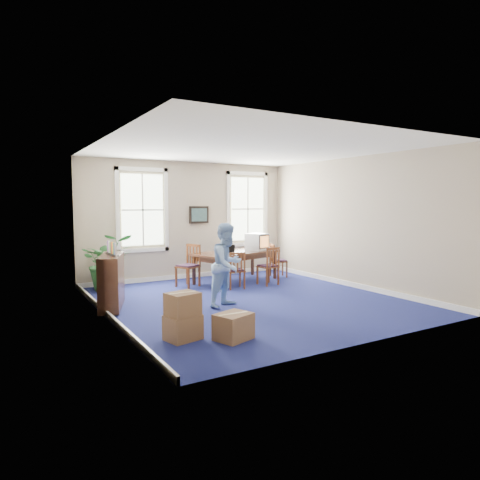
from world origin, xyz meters
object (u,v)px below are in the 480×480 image
chair_near_left (235,270)px  credenza (112,282)px  potted_plant (109,262)px  conference_table (236,267)px  cardboard_boxes (192,312)px  crt_tv (257,242)px  man (227,265)px

chair_near_left → credenza: size_ratio=0.69×
chair_near_left → potted_plant: (-2.69, 1.38, 0.22)m
conference_table → cardboard_boxes: conference_table is taller
crt_tv → credenza: size_ratio=0.41×
potted_plant → cardboard_boxes: potted_plant is taller
crt_tv → man: bearing=-155.3°
chair_near_left → cardboard_boxes: 3.79m
cardboard_boxes → potted_plant: bearing=93.4°
conference_table → man: size_ratio=1.39×
conference_table → crt_tv: (0.69, 0.05, 0.63)m
crt_tv → credenza: (-4.26, -1.34, -0.51)m
chair_near_left → man: man is taller
potted_plant → cardboard_boxes: size_ratio=1.01×
crt_tv → conference_table: bearing=162.5°
man → cardboard_boxes: bearing=-158.9°
cardboard_boxes → credenza: bearing=105.0°
conference_table → chair_near_left: size_ratio=2.57×
cardboard_boxes → chair_near_left: bearing=49.9°
chair_near_left → crt_tv: bearing=-131.4°
chair_near_left → cardboard_boxes: bearing=62.5°
crt_tv → cardboard_boxes: crt_tv is taller
man → credenza: size_ratio=1.27×
potted_plant → credenza: bearing=-101.8°
man → cardboard_boxes: man is taller
chair_near_left → potted_plant: 3.04m
chair_near_left → man: (-1.02, -1.46, 0.39)m
credenza → man: bearing=-5.2°
conference_table → cardboard_boxes: bearing=-142.0°
credenza → cardboard_boxes: credenza is taller
credenza → cardboard_boxes: 2.50m
man → chair_near_left: bearing=31.0°
conference_table → crt_tv: bearing=-9.3°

